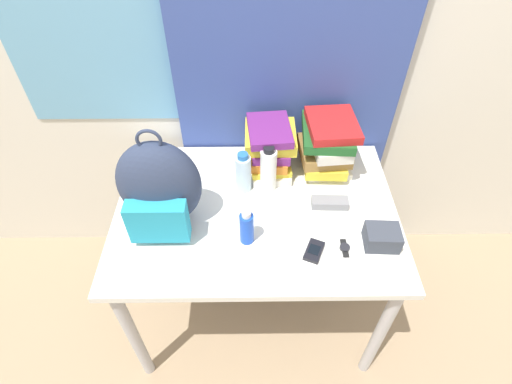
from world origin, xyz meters
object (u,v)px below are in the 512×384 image
object	(u,v)px
sports_bottle	(268,170)
sunglasses_case	(330,203)
book_stack_left	(270,147)
water_bottle	(243,173)
cell_phone	(314,251)
book_stack_center	(327,145)
backpack	(159,188)
wristwatch	(345,248)
camera_pouch	(382,237)
sunscreen_bottle	(247,227)

from	to	relation	value
sports_bottle	sunglasses_case	size ratio (longest dim) A/B	1.47
book_stack_left	water_bottle	size ratio (longest dim) A/B	1.39
water_bottle	cell_phone	xyz separation A→B (m)	(0.27, -0.34, -0.08)
sports_bottle	book_stack_left	bearing A→B (deg)	85.34
water_bottle	sunglasses_case	bearing A→B (deg)	-16.73
book_stack_center	sports_bottle	distance (m)	0.29
backpack	book_stack_center	world-z (taller)	backpack
water_bottle	wristwatch	size ratio (longest dim) A/B	2.31
water_bottle	wristwatch	distance (m)	0.51
camera_pouch	wristwatch	xyz separation A→B (m)	(-0.14, -0.02, -0.03)
sports_bottle	sunscreen_bottle	xyz separation A→B (m)	(-0.09, -0.28, -0.03)
water_bottle	sunscreen_bottle	xyz separation A→B (m)	(0.02, -0.28, -0.02)
sports_bottle	sunglasses_case	bearing A→B (deg)	-23.52
water_bottle	sunglasses_case	xyz separation A→B (m)	(0.36, -0.11, -0.07)
book_stack_center	water_bottle	xyz separation A→B (m)	(-0.36, -0.13, -0.04)
cell_phone	backpack	bearing A→B (deg)	163.95
book_stack_center	sunglasses_case	distance (m)	0.26
sports_bottle	wristwatch	world-z (taller)	sports_bottle
backpack	water_bottle	size ratio (longest dim) A/B	2.28
sunscreen_bottle	sunglasses_case	world-z (taller)	sunscreen_bottle
sports_bottle	camera_pouch	world-z (taller)	sports_bottle
backpack	wristwatch	size ratio (longest dim) A/B	5.26
backpack	water_bottle	xyz separation A→B (m)	(0.31, 0.18, -0.09)
book_stack_left	book_stack_center	xyz separation A→B (m)	(0.25, -0.00, 0.02)
book_stack_left	sunglasses_case	xyz separation A→B (m)	(0.24, -0.24, -0.10)
backpack	camera_pouch	distance (m)	0.85
book_stack_center	backpack	bearing A→B (deg)	-155.38
book_stack_left	wristwatch	xyz separation A→B (m)	(0.27, -0.46, -0.11)
camera_pouch	cell_phone	bearing A→B (deg)	-171.59
book_stack_left	camera_pouch	size ratio (longest dim) A/B	2.04
sunscreen_bottle	book_stack_left	bearing A→B (deg)	76.46
sunscreen_bottle	wristwatch	distance (m)	0.38
sports_bottle	wristwatch	size ratio (longest dim) A/B	2.67
sports_bottle	sunglasses_case	world-z (taller)	sports_bottle
sunscreen_bottle	sunglasses_case	bearing A→B (deg)	26.93
book_stack_left	camera_pouch	xyz separation A→B (m)	(0.41, -0.44, -0.08)
sports_bottle	camera_pouch	bearing A→B (deg)	-36.20
wristwatch	sports_bottle	bearing A→B (deg)	130.38
book_stack_center	wristwatch	distance (m)	0.47
sports_bottle	cell_phone	distance (m)	0.39
backpack	cell_phone	xyz separation A→B (m)	(0.57, -0.16, -0.17)
water_bottle	sunscreen_bottle	bearing A→B (deg)	-86.89
cell_phone	camera_pouch	world-z (taller)	camera_pouch
sunscreen_bottle	wristwatch	world-z (taller)	sunscreen_bottle
backpack	water_bottle	world-z (taller)	backpack
backpack	sports_bottle	xyz separation A→B (m)	(0.41, 0.18, -0.08)
book_stack_center	sports_bottle	xyz separation A→B (m)	(-0.26, -0.13, -0.03)
camera_pouch	book_stack_center	bearing A→B (deg)	110.20
sunscreen_bottle	sunglasses_case	distance (m)	0.39
backpack	sunscreen_bottle	distance (m)	0.35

